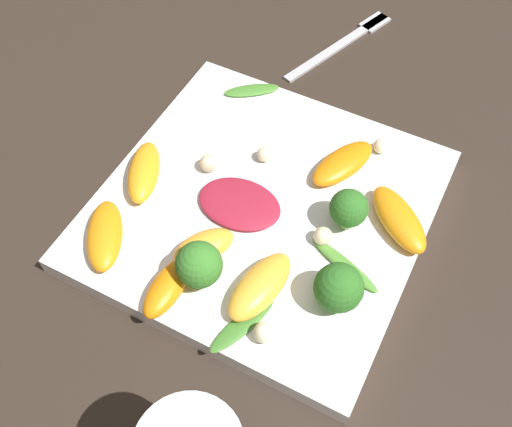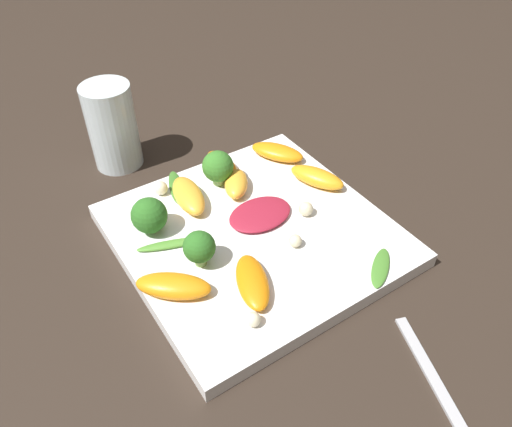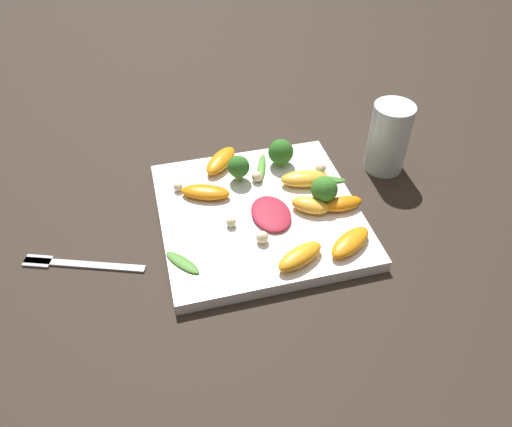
% 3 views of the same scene
% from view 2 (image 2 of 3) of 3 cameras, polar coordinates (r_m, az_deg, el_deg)
% --- Properties ---
extents(ground_plane, '(2.40, 2.40, 0.00)m').
position_cam_2_polar(ground_plane, '(0.60, -0.26, -3.11)').
color(ground_plane, '#2D231C').
extents(plate, '(0.30, 0.30, 0.02)m').
position_cam_2_polar(plate, '(0.59, -0.26, -2.46)').
color(plate, white).
rests_on(plate, ground_plane).
extents(drinking_glass, '(0.07, 0.07, 0.12)m').
position_cam_2_polar(drinking_glass, '(0.72, -16.09, 9.53)').
color(drinking_glass, silver).
rests_on(drinking_glass, ground_plane).
extents(fork, '(0.07, 0.17, 0.01)m').
position_cam_2_polar(fork, '(0.50, 21.80, -20.67)').
color(fork, '#B2B2B7').
rests_on(fork, ground_plane).
extents(radicchio_leaf_0, '(0.08, 0.06, 0.01)m').
position_cam_2_polar(radicchio_leaf_0, '(0.60, 0.47, -0.07)').
color(radicchio_leaf_0, maroon).
rests_on(radicchio_leaf_0, plate).
extents(orange_segment_0, '(0.05, 0.08, 0.02)m').
position_cam_2_polar(orange_segment_0, '(0.62, -7.72, 2.05)').
color(orange_segment_0, '#FCAD33').
rests_on(orange_segment_0, plate).
extents(orange_segment_1, '(0.03, 0.06, 0.02)m').
position_cam_2_polar(orange_segment_1, '(0.67, -3.93, 5.72)').
color(orange_segment_1, orange).
rests_on(orange_segment_1, plate).
extents(orange_segment_2, '(0.07, 0.08, 0.02)m').
position_cam_2_polar(orange_segment_2, '(0.69, 2.45, 7.03)').
color(orange_segment_2, orange).
rests_on(orange_segment_2, plate).
extents(orange_segment_3, '(0.06, 0.08, 0.02)m').
position_cam_2_polar(orange_segment_3, '(0.65, 6.98, 4.13)').
color(orange_segment_3, orange).
rests_on(orange_segment_3, plate).
extents(orange_segment_4, '(0.06, 0.08, 0.02)m').
position_cam_2_polar(orange_segment_4, '(0.52, -0.41, -7.82)').
color(orange_segment_4, orange).
rests_on(orange_segment_4, plate).
extents(orange_segment_5, '(0.06, 0.06, 0.02)m').
position_cam_2_polar(orange_segment_5, '(0.64, -2.27, 3.44)').
color(orange_segment_5, '#FCAD33').
rests_on(orange_segment_5, plate).
extents(orange_segment_6, '(0.08, 0.08, 0.02)m').
position_cam_2_polar(orange_segment_6, '(0.52, -9.43, -8.17)').
color(orange_segment_6, orange).
rests_on(orange_segment_6, plate).
extents(broccoli_floret_0, '(0.04, 0.04, 0.05)m').
position_cam_2_polar(broccoli_floret_0, '(0.64, -4.37, 5.32)').
color(broccoli_floret_0, '#84AD5B').
rests_on(broccoli_floret_0, plate).
extents(broccoli_floret_1, '(0.04, 0.04, 0.05)m').
position_cam_2_polar(broccoli_floret_1, '(0.58, -12.11, -0.24)').
color(broccoli_floret_1, '#84AD5B').
rests_on(broccoli_floret_1, plate).
extents(broccoli_floret_2, '(0.04, 0.04, 0.04)m').
position_cam_2_polar(broccoli_floret_2, '(0.53, -6.49, -3.89)').
color(broccoli_floret_2, '#84AD5B').
rests_on(broccoli_floret_2, plate).
extents(arugula_sprig_0, '(0.06, 0.05, 0.00)m').
position_cam_2_polar(arugula_sprig_0, '(0.56, 14.04, -6.01)').
color(arugula_sprig_0, '#47842D').
rests_on(arugula_sprig_0, plate).
extents(arugula_sprig_1, '(0.04, 0.07, 0.00)m').
position_cam_2_polar(arugula_sprig_1, '(0.65, -9.12, 2.98)').
color(arugula_sprig_1, '#3D7528').
rests_on(arugula_sprig_1, plate).
extents(arugula_sprig_2, '(0.08, 0.04, 0.01)m').
position_cam_2_polar(arugula_sprig_2, '(0.57, -9.77, -3.50)').
color(arugula_sprig_2, '#518E33').
rests_on(arugula_sprig_2, plate).
extents(macadamia_nut_0, '(0.02, 0.02, 0.02)m').
position_cam_2_polar(macadamia_nut_0, '(0.56, 4.51, -3.14)').
color(macadamia_nut_0, beige).
rests_on(macadamia_nut_0, plate).
extents(macadamia_nut_1, '(0.02, 0.02, 0.02)m').
position_cam_2_polar(macadamia_nut_1, '(0.49, -0.32, -12.02)').
color(macadamia_nut_1, beige).
rests_on(macadamia_nut_1, plate).
extents(macadamia_nut_2, '(0.02, 0.02, 0.02)m').
position_cam_2_polar(macadamia_nut_2, '(0.57, -6.67, -2.92)').
color(macadamia_nut_2, beige).
rests_on(macadamia_nut_2, plate).
extents(macadamia_nut_3, '(0.02, 0.02, 0.02)m').
position_cam_2_polar(macadamia_nut_3, '(0.64, -10.85, 2.87)').
color(macadamia_nut_3, beige).
rests_on(macadamia_nut_3, plate).
extents(macadamia_nut_4, '(0.02, 0.02, 0.02)m').
position_cam_2_polar(macadamia_nut_4, '(0.60, 5.70, 0.53)').
color(macadamia_nut_4, beige).
rests_on(macadamia_nut_4, plate).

